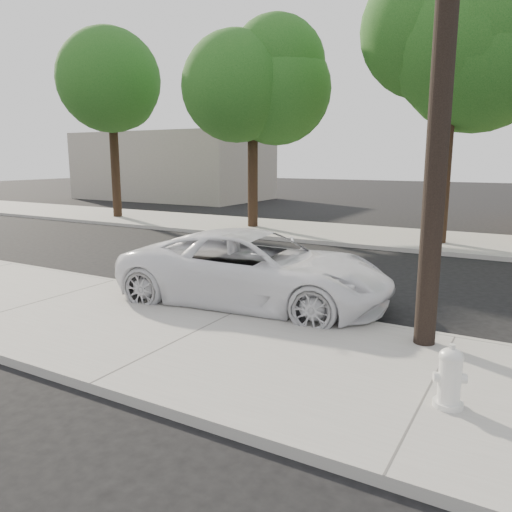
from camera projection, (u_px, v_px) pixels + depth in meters
name	position (u px, v px, depth m)	size (l,w,h in m)	color
ground	(296.00, 287.00, 12.29)	(120.00, 120.00, 0.00)	black
near_sidewalk	(189.00, 338.00, 8.61)	(90.00, 4.40, 0.15)	gray
far_sidewalk	(389.00, 237.00, 19.51)	(90.00, 5.00, 0.15)	gray
curb_near	(253.00, 306.00, 10.49)	(90.00, 0.12, 0.16)	#9E9B93
building_far	(173.00, 166.00, 38.58)	(14.00, 8.00, 5.00)	gray
utility_pole	(444.00, 50.00, 7.32)	(1.40, 0.34, 9.00)	black
tree_a	(112.00, 87.00, 24.43)	(4.65, 4.50, 9.00)	black
tree_b	(255.00, 84.00, 20.79)	(4.34, 4.20, 8.45)	black
tree_c	(460.00, 41.00, 16.37)	(4.96, 4.80, 9.55)	black
police_cruiser	(255.00, 269.00, 10.66)	(2.68, 5.81, 1.61)	white
fire_hydrant	(450.00, 379.00, 6.04)	(0.40, 0.36, 0.75)	silver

